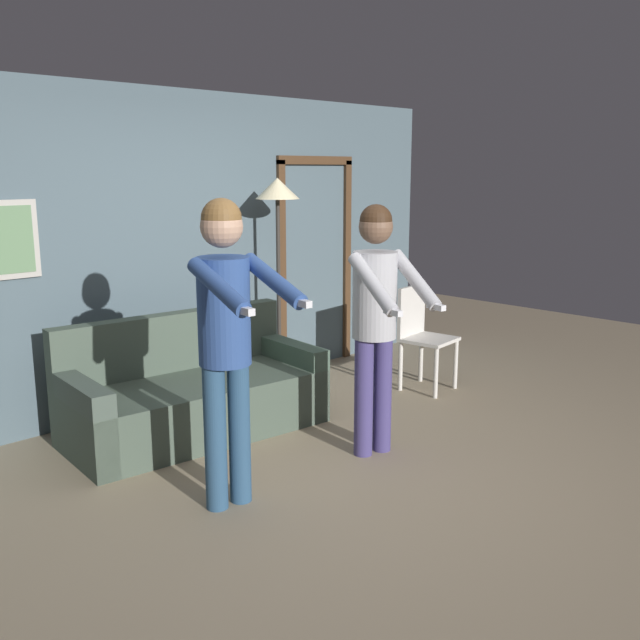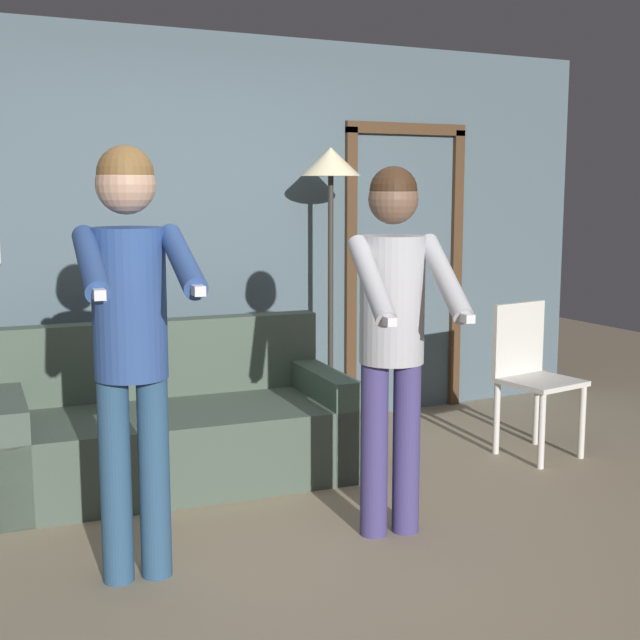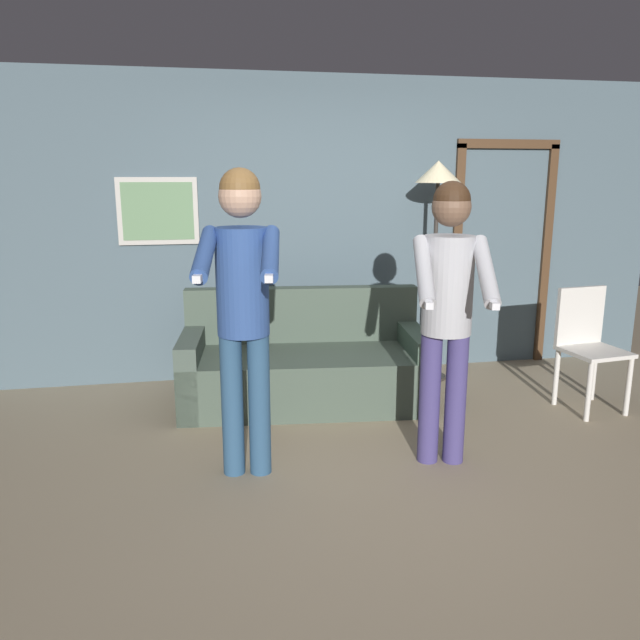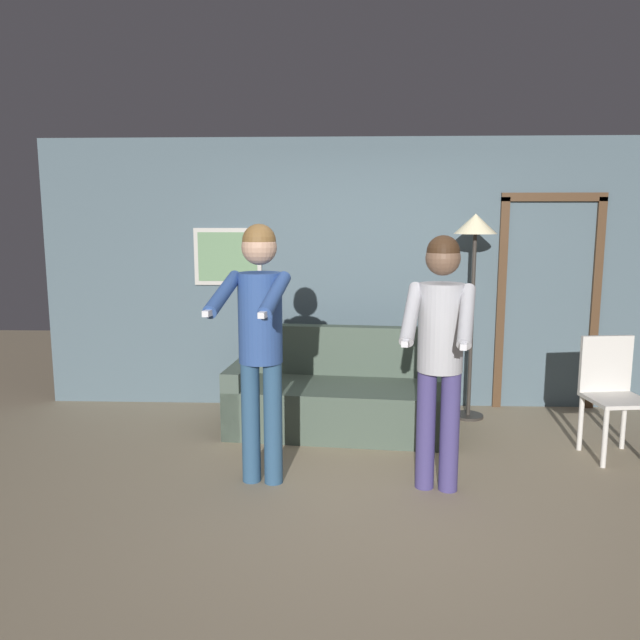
{
  "view_description": "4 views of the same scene",
  "coord_description": "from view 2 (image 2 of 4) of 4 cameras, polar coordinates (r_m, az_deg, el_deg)",
  "views": [
    {
      "loc": [
        -3.19,
        -3.08,
        1.96
      ],
      "look_at": [
        -0.23,
        -0.07,
        1.06
      ],
      "focal_mm": 40.0,
      "sensor_mm": 36.0,
      "label": 1
    },
    {
      "loc": [
        -1.78,
        -3.42,
        1.65
      ],
      "look_at": [
        -0.03,
        -0.04,
        1.07
      ],
      "focal_mm": 50.0,
      "sensor_mm": 36.0,
      "label": 2
    },
    {
      "loc": [
        -1.04,
        -3.4,
        1.76
      ],
      "look_at": [
        -0.4,
        -0.03,
        0.96
      ],
      "focal_mm": 35.0,
      "sensor_mm": 36.0,
      "label": 3
    },
    {
      "loc": [
        -0.26,
        -4.05,
        1.83
      ],
      "look_at": [
        -0.41,
        0.01,
        1.18
      ],
      "focal_mm": 35.0,
      "sensor_mm": 36.0,
      "label": 4
    }
  ],
  "objects": [
    {
      "name": "couch",
      "position": [
        5.09,
        -9.32,
        -7.09
      ],
      "size": [
        1.97,
        1.03,
        0.87
      ],
      "color": "#465547",
      "rests_on": "ground_plane"
    },
    {
      "name": "dining_chair_distant",
      "position": [
        5.62,
        13.29,
        -3.08
      ],
      "size": [
        0.47,
        0.47,
        0.93
      ],
      "color": "silver",
      "rests_on": "ground_plane"
    },
    {
      "name": "person_standing_left",
      "position": [
        3.67,
        -12.03,
        0.03
      ],
      "size": [
        0.5,
        0.76,
        1.8
      ],
      "color": "#2B4E70",
      "rests_on": "ground_plane"
    },
    {
      "name": "torchiere_lamp",
      "position": [
        5.72,
        0.69,
        8.34
      ],
      "size": [
        0.38,
        0.38,
        1.88
      ],
      "color": "#332D28",
      "rests_on": "ground_plane"
    },
    {
      "name": "person_standing_right",
      "position": [
        4.11,
        4.7,
        0.25
      ],
      "size": [
        0.53,
        0.69,
        1.73
      ],
      "color": "#433B74",
      "rests_on": "ground_plane"
    },
    {
      "name": "ground_plane",
      "position": [
        4.19,
        0.12,
        -14.52
      ],
      "size": [
        12.0,
        12.0,
        0.0
      ],
      "primitive_type": "plane",
      "color": "#9D8A6C"
    },
    {
      "name": "back_wall_assembly",
      "position": [
        5.74,
        -9.21,
        5.06
      ],
      "size": [
        6.4,
        0.1,
        2.6
      ],
      "color": "#4D6069",
      "rests_on": "ground_plane"
    }
  ]
}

